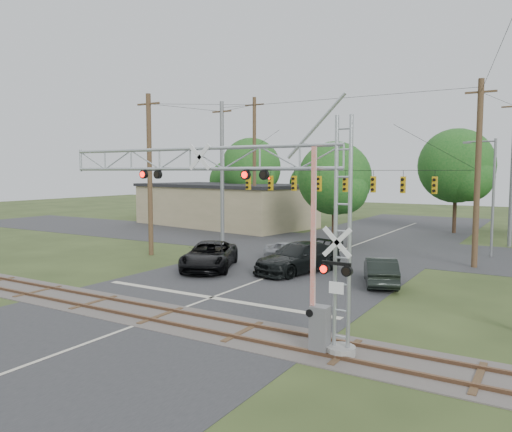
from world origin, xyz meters
The scene contains 14 objects.
ground centered at (0.00, 0.00, 0.00)m, with size 160.00×160.00×0.00m, color #2C3A1B.
road_main centered at (0.00, 10.00, 0.01)m, with size 14.00×90.00×0.02m, color #2B2B2D.
road_cross centered at (0.00, 24.00, 0.01)m, with size 90.00×12.00×0.02m, color #2B2B2D.
railroad_track centered at (0.00, 2.00, 0.03)m, with size 90.00×3.20×0.17m.
crossing_gantry centered at (4.24, 1.64, 4.83)m, with size 12.73×0.98×7.69m.
traffic_signal_span centered at (0.85, 20.00, 5.59)m, with size 19.34×0.36×11.50m.
pickup_black centered at (-4.25, 11.10, 0.83)m, with size 2.76×5.99×1.66m, color black.
car_dark centered at (0.80, 13.05, 0.87)m, with size 2.44×6.01×1.74m, color black.
sedan_silver centered at (-0.73, 15.41, 0.73)m, with size 1.72×4.27×1.46m, color #989A9F.
suv_dark centered at (5.96, 12.36, 0.74)m, with size 1.56×4.47×1.47m, color black.
commercial_building centered at (-17.65, 31.97, 2.29)m, with size 20.98×13.25×4.57m.
streetlight centered at (9.79, 24.74, 4.58)m, with size 2.18×0.23×8.18m.
utility_poles centered at (3.19, 22.35, 6.36)m, with size 25.76×28.66×14.34m.
treeline centered at (1.87, 34.53, 5.88)m, with size 53.82×22.52×10.02m.
Camera 1 is at (13.68, -13.10, 5.95)m, focal length 35.00 mm.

